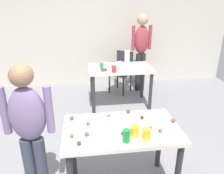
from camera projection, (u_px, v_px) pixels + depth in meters
wall_back at (91, 28)px, 4.98m from camera, size 6.40×0.10×2.60m
dining_table_near at (121, 138)px, 2.21m from camera, size 1.13×0.66×0.75m
dining_table_far at (120, 73)px, 4.08m from camera, size 1.14×0.69×0.75m
chair_far_table at (122, 69)px, 4.78m from camera, size 0.56×0.56×0.87m
person_girl_near at (29, 127)px, 1.98m from camera, size 0.45×0.22×1.45m
person_adult_far at (141, 46)px, 4.64m from camera, size 0.45×0.26×1.63m
mixing_bowl at (114, 125)px, 2.13m from camera, size 0.19×0.19×0.09m
soda_can at (126, 136)px, 1.94m from camera, size 0.07×0.07×0.12m
fork_near at (156, 124)px, 2.22m from camera, size 0.17×0.02×0.01m
cup_near_0 at (147, 134)px, 1.97m from camera, size 0.07×0.07×0.11m
cup_near_1 at (135, 131)px, 2.03m from camera, size 0.08×0.08×0.10m
cake_ball_0 at (72, 136)px, 2.01m from camera, size 0.04×0.04×0.04m
cake_ball_1 at (142, 117)px, 2.31m from camera, size 0.04×0.04×0.04m
cake_ball_2 at (160, 130)px, 2.09m from camera, size 0.04×0.04×0.04m
cake_ball_3 at (87, 134)px, 2.03m from camera, size 0.04×0.04×0.04m
cake_ball_4 at (173, 120)px, 2.25m from camera, size 0.04×0.04×0.04m
cake_ball_5 at (72, 118)px, 2.29m from camera, size 0.05×0.05×0.05m
cake_ball_6 at (88, 123)px, 2.20m from camera, size 0.04×0.04×0.04m
cake_ball_7 at (123, 133)px, 2.04m from camera, size 0.04×0.04×0.04m
cake_ball_8 at (128, 111)px, 2.43m from camera, size 0.04×0.04×0.04m
cake_ball_9 at (150, 128)px, 2.12m from camera, size 0.04×0.04×0.04m
cake_ball_10 at (79, 143)px, 1.90m from camera, size 0.04×0.04×0.04m
cake_ball_11 at (109, 116)px, 2.33m from camera, size 0.05×0.05×0.05m
pitcher_far at (127, 57)px, 4.26m from camera, size 0.10×0.10×0.24m
cup_far_0 at (114, 69)px, 3.76m from camera, size 0.08×0.08×0.10m
cup_far_1 at (102, 66)px, 3.92m from camera, size 0.07×0.07×0.11m
donut_far_0 at (120, 63)px, 4.24m from camera, size 0.14×0.14×0.04m
donut_far_1 at (104, 70)px, 3.85m from camera, size 0.11×0.11×0.03m
donut_far_2 at (114, 66)px, 4.04m from camera, size 0.11×0.11×0.03m
donut_far_3 at (104, 63)px, 4.22m from camera, size 0.13×0.13×0.04m
donut_far_4 at (148, 70)px, 3.87m from camera, size 0.10×0.10×0.03m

